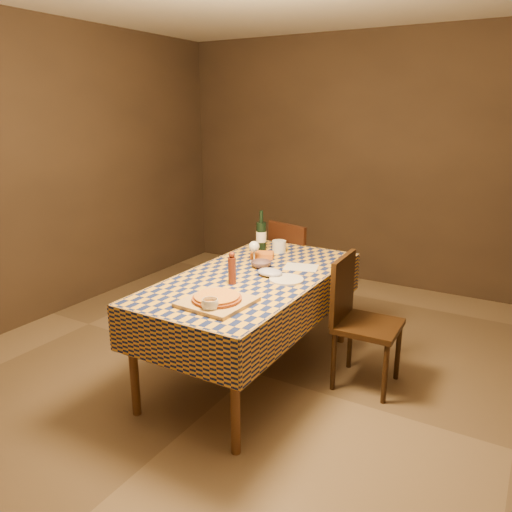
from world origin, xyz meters
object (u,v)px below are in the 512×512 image
Objects in this scene: pizza at (217,298)px; white_plate at (286,279)px; wine_bottle at (261,236)px; chair_right at (357,314)px; dining_table at (252,286)px; chair_far at (295,265)px; bowl at (261,264)px; cutting_board at (217,302)px.

white_plate is (0.17, 0.59, -0.03)m from pizza.
pizza is at bearing -72.93° from wine_bottle.
chair_right is at bearing 54.42° from pizza.
wine_bottle is (-0.27, 0.60, 0.20)m from dining_table.
wine_bottle is 1.44× the size of white_plate.
chair_right is (0.43, 0.25, -0.25)m from white_plate.
dining_table is 1.98× the size of chair_far.
chair_far reaches higher than bowl.
chair_far reaches higher than pizza.
cutting_board is at bearing -80.43° from chair_far.
white_plate is at bearing -67.11° from chair_far.
bowl is (-0.13, 0.76, 0.01)m from cutting_board.
bowl is 0.34m from white_plate.
wine_bottle is at bearing 114.25° from dining_table.
cutting_board is 0.41× the size of chair_right.
pizza is at bearing -81.06° from dining_table.
bowl reaches higher than white_plate.
pizza is 0.36× the size of chair_right.
pizza is at bearing -105.77° from white_plate.
white_plate is at bearing -29.65° from bowl.
dining_table is 7.81× the size of white_plate.
chair_far is at bearing 99.90° from dining_table.
bowl reaches higher than cutting_board.
dining_table is 4.81× the size of cutting_board.
white_plate is (0.30, -0.17, -0.02)m from bowl.
dining_table is 0.59m from pizza.
dining_table is 0.68m from wine_bottle.
cutting_board is 1.13× the size of wine_bottle.
wine_bottle is 0.79m from white_plate.
white_plate is at bearing -47.43° from wine_bottle.
wine_bottle is at bearing -99.40° from chair_far.
chair_right is at bearing 29.65° from white_plate.
white_plate is at bearing 74.23° from pizza.
dining_table is at bearing 98.94° from pizza.
cutting_board is (0.09, -0.57, 0.09)m from dining_table.
wine_bottle is 0.62m from chair_far.
pizza reaches higher than cutting_board.
chair_far is (-0.28, 1.65, -0.26)m from cutting_board.
chair_far reaches higher than white_plate.
pizza is 0.78m from bowl.
bowl is 0.44× the size of wine_bottle.
bowl is 0.16× the size of chair_right.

